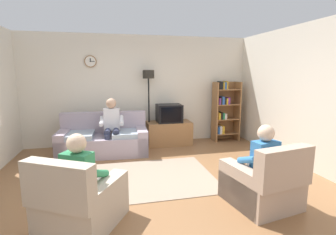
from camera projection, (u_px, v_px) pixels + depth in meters
The scene contains 14 objects.
ground_plane at pixel (161, 184), 4.14m from camera, with size 12.00×12.00×0.00m, color #8C603D.
back_wall_assembly at pixel (140, 90), 6.45m from camera, with size 6.20×0.17×2.70m.
right_wall at pixel (317, 98), 4.54m from camera, with size 0.12×5.80×2.70m, color silver.
couch at pixel (104, 140), 5.64m from camera, with size 1.94×0.98×0.90m.
tv_stand at pixel (169, 133), 6.39m from camera, with size 1.10×0.56×0.58m.
tv at pixel (169, 113), 6.28m from camera, with size 0.60×0.49×0.44m.
bookshelf at pixel (224, 110), 6.70m from camera, with size 0.68×0.36×1.57m.
floor_lamp at pixel (149, 87), 6.18m from camera, with size 0.28×0.28×1.85m.
armchair_near_window at pixel (80, 203), 2.97m from camera, with size 1.13×1.16×0.90m.
armchair_near_bookshelf at pixel (263, 185), 3.45m from camera, with size 0.94×1.00×0.90m.
area_rug at pixel (149, 178), 4.38m from camera, with size 2.20×1.70×0.01m, color gray.
person_on_couch at pixel (112, 124), 5.51m from camera, with size 0.53×0.55×1.24m.
person_in_left_armchair at pixel (83, 174), 3.00m from camera, with size 0.61×0.63×1.12m.
person_in_right_armchair at pixel (259, 160), 3.47m from camera, with size 0.56×0.58×1.12m.
Camera 1 is at (-0.76, -3.81, 1.79)m, focal length 27.17 mm.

